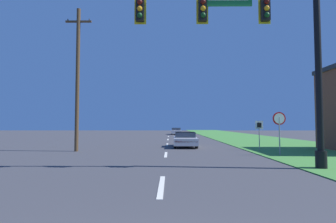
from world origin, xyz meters
The scene contains 8 objects.
grass_verge_right centered at (10.50, 30.00, 0.02)m, with size 10.00×110.00×0.04m.
road_center_line centered at (0.00, 22.00, 0.01)m, with size 0.16×34.80×0.01m.
signal_mast centered at (4.20, 9.00, 5.16)m, with size 8.56×0.47×8.28m.
car_ahead centered at (1.48, 19.61, 0.60)m, with size 1.91×4.44×1.19m.
far_car centered at (1.37, 46.93, 0.60)m, with size 1.82×4.57×1.19m.
stop_sign centered at (6.69, 13.70, 1.86)m, with size 0.76×0.07×2.50m.
route_sign_post centered at (6.55, 16.78, 1.53)m, with size 0.55×0.06×2.03m.
utility_pole_near centered at (-6.10, 16.01, 5.09)m, with size 1.80×0.26×9.85m.
Camera 1 is at (0.25, -1.76, 1.80)m, focal length 28.00 mm.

